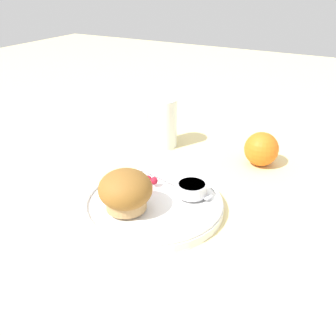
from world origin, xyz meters
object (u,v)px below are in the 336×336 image
object	(u,v)px
orange_fruit	(261,149)
juice_glass	(163,123)
butter_knife	(175,182)
muffin	(126,191)

from	to	relation	value
orange_fruit	juice_glass	world-z (taller)	juice_glass
orange_fruit	juice_glass	distance (m)	0.23
butter_knife	juice_glass	distance (m)	0.22
muffin	juice_glass	xyz separation A→B (m)	(-0.09, 0.28, 0.01)
muffin	orange_fruit	world-z (taller)	muffin
butter_knife	orange_fruit	world-z (taller)	orange_fruit
butter_knife	juice_glass	size ratio (longest dim) A/B	1.39
butter_knife	juice_glass	world-z (taller)	juice_glass
muffin	orange_fruit	distance (m)	0.33
muffin	juice_glass	distance (m)	0.30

